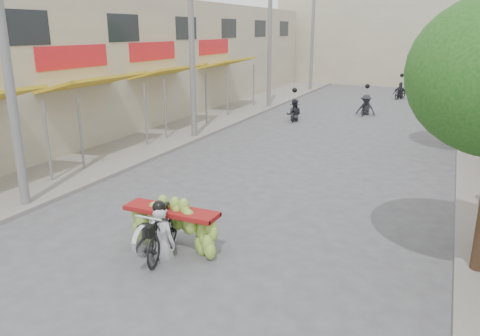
# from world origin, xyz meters

# --- Properties ---
(ground) EXTENTS (120.00, 120.00, 0.00)m
(ground) POSITION_xyz_m (0.00, 0.00, 0.00)
(ground) COLOR #58585D
(ground) RESTS_ON ground
(sidewalk_left) EXTENTS (4.00, 60.00, 0.12)m
(sidewalk_left) POSITION_xyz_m (-7.00, 15.00, 0.06)
(sidewalk_left) COLOR gray
(sidewalk_left) RESTS_ON ground
(shophouse_row_left) EXTENTS (9.77, 40.00, 6.00)m
(shophouse_row_left) POSITION_xyz_m (-11.98, 13.98, 3.00)
(shophouse_row_left) COLOR #BAAF93
(shophouse_row_left) RESTS_ON ground
(far_building) EXTENTS (20.00, 6.00, 7.00)m
(far_building) POSITION_xyz_m (0.00, 38.00, 3.50)
(far_building) COLOR #BAAF93
(far_building) RESTS_ON ground
(utility_pole_near) EXTENTS (0.60, 0.24, 8.00)m
(utility_pole_near) POSITION_xyz_m (-5.40, 3.00, 4.03)
(utility_pole_near) COLOR slate
(utility_pole_near) RESTS_ON ground
(utility_pole_mid) EXTENTS (0.60, 0.24, 8.00)m
(utility_pole_mid) POSITION_xyz_m (-5.40, 12.00, 4.03)
(utility_pole_mid) COLOR slate
(utility_pole_mid) RESTS_ON ground
(utility_pole_far) EXTENTS (0.60, 0.24, 8.00)m
(utility_pole_far) POSITION_xyz_m (-5.40, 21.00, 4.03)
(utility_pole_far) COLOR slate
(utility_pole_far) RESTS_ON ground
(utility_pole_back) EXTENTS (0.60, 0.24, 8.00)m
(utility_pole_back) POSITION_xyz_m (-5.40, 30.00, 4.03)
(utility_pole_back) COLOR slate
(utility_pole_back) RESTS_ON ground
(street_tree_far) EXTENTS (3.40, 3.40, 5.25)m
(street_tree_far) POSITION_xyz_m (5.40, 26.00, 3.78)
(street_tree_far) COLOR #3A2719
(street_tree_far) RESTS_ON ground
(banana_motorbike) EXTENTS (2.20, 1.93, 2.10)m
(banana_motorbike) POSITION_xyz_m (-0.54, 2.28, 0.70)
(banana_motorbike) COLOR black
(banana_motorbike) RESTS_ON ground
(bg_motorbike_a) EXTENTS (0.88, 1.50, 1.95)m
(bg_motorbike_a) POSITION_xyz_m (-2.72, 17.66, 0.78)
(bg_motorbike_a) COLOR black
(bg_motorbike_a) RESTS_ON ground
(bg_motorbike_b) EXTENTS (1.10, 1.78, 1.95)m
(bg_motorbike_b) POSITION_xyz_m (0.35, 20.96, 0.84)
(bg_motorbike_b) COLOR black
(bg_motorbike_b) RESTS_ON ground
(bg_motorbike_c) EXTENTS (1.08, 1.69, 1.95)m
(bg_motorbike_c) POSITION_xyz_m (1.39, 28.28, 0.80)
(bg_motorbike_c) COLOR black
(bg_motorbike_c) RESTS_ON ground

